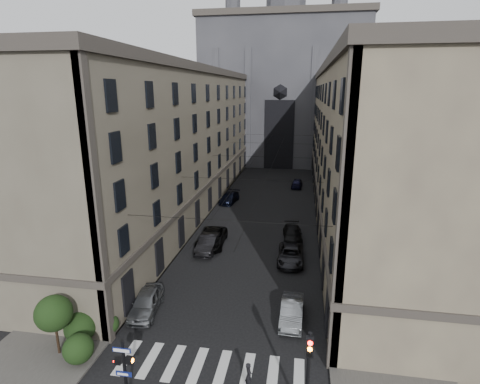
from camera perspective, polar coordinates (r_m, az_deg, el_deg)
The scene contains 19 objects.
sidewalk_left at distance 53.90m, azimuth -7.47°, elevation -1.95°, with size 7.00×80.00×0.15m, color #383533.
sidewalk_right at distance 51.96m, azimuth 15.32°, elevation -3.04°, with size 7.00×80.00×0.15m, color #383533.
zebra_crossing at distance 24.65m, azimuth -4.61°, elevation -25.05°, with size 11.00×3.20×0.01m, color beige.
building_left at distance 52.87m, azimuth -10.90°, elevation 7.86°, with size 13.60×60.60×18.85m.
building_right at distance 50.33m, azimuth 19.41°, elevation 6.91°, with size 13.60×60.60×18.85m.
gothic_tower at distance 88.27m, azimuth 6.66°, elevation 16.41°, with size 35.00×23.00×58.00m.
pedestrian_signal_left at distance 21.70m, azimuth -17.18°, elevation -24.39°, with size 1.02×0.38×4.00m.
traffic_light_right at distance 19.70m, azimuth 10.38°, elevation -24.97°, with size 0.34×0.50×5.20m.
shrub_cluster at distance 26.74m, azimuth -24.14°, elevation -18.13°, with size 3.90×4.40×3.90m.
tram_wires at distance 49.80m, azimuth 3.80°, elevation 5.21°, with size 14.00×60.00×0.43m.
car_left_near at distance 29.61m, azimuth -14.11°, elevation -15.98°, with size 1.89×4.69×1.60m, color slate.
car_left_midnear at distance 38.64m, azimuth -4.86°, elevation -7.80°, with size 1.74×4.98×1.64m, color black.
car_left_midfar at distance 39.91m, azimuth -4.35°, elevation -7.02°, with size 2.72×5.90×1.64m, color black.
car_left_far at distance 54.67m, azimuth -1.64°, elevation -0.88°, with size 2.01×4.94×1.43m, color black.
car_right_near at distance 28.17m, azimuth 7.89°, elevation -17.57°, with size 1.54×4.42×1.46m, color slate.
car_right_midnear at distance 36.52m, azimuth 7.73°, elevation -9.46°, with size 2.43×5.28×1.47m, color black.
car_right_midfar at distance 41.62m, azimuth 8.01°, elevation -6.33°, with size 1.99×4.90×1.42m, color black.
car_right_far at distance 63.67m, azimuth 8.67°, elevation 1.29°, with size 1.69×4.20×1.43m, color black.
pedestrian at distance 22.81m, azimuth 1.33°, elevation -26.24°, with size 0.60×0.39×1.65m, color black.
Camera 1 is at (4.88, -13.16, 15.95)m, focal length 28.00 mm.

